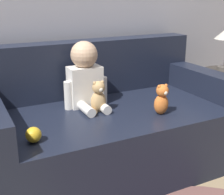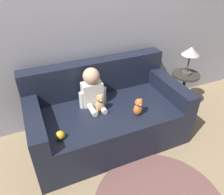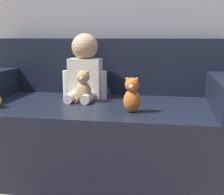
{
  "view_description": "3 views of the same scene",
  "coord_description": "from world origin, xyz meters",
  "px_view_note": "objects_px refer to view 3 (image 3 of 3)",
  "views": [
    {
      "loc": [
        -0.88,
        -1.77,
        1.19
      ],
      "look_at": [
        -0.02,
        -0.06,
        0.55
      ],
      "focal_mm": 50.0,
      "sensor_mm": 36.0,
      "label": 1
    },
    {
      "loc": [
        -0.73,
        -1.8,
        1.88
      ],
      "look_at": [
        0.02,
        -0.08,
        0.63
      ],
      "focal_mm": 35.0,
      "sensor_mm": 36.0,
      "label": 2
    },
    {
      "loc": [
        0.43,
        -1.95,
        0.87
      ],
      "look_at": [
        0.11,
        -0.15,
        0.51
      ],
      "focal_mm": 50.0,
      "sensor_mm": 36.0,
      "label": 3
    }
  ],
  "objects_px": {
    "plush_toy_side": "(132,95)",
    "couch": "(101,122)",
    "person_baby": "(85,69)",
    "teddy_bear_brown": "(83,87)"
  },
  "relations": [
    {
      "from": "teddy_bear_brown",
      "to": "plush_toy_side",
      "type": "xyz_separation_m",
      "value": [
        0.34,
        -0.22,
        0.0
      ]
    },
    {
      "from": "plush_toy_side",
      "to": "couch",
      "type": "bearing_deg",
      "value": 128.95
    },
    {
      "from": "person_baby",
      "to": "teddy_bear_brown",
      "type": "distance_m",
      "value": 0.18
    },
    {
      "from": "couch",
      "to": "plush_toy_side",
      "type": "relative_size",
      "value": 8.59
    },
    {
      "from": "person_baby",
      "to": "plush_toy_side",
      "type": "relative_size",
      "value": 2.23
    },
    {
      "from": "couch",
      "to": "plush_toy_side",
      "type": "bearing_deg",
      "value": -51.05
    },
    {
      "from": "person_baby",
      "to": "plush_toy_side",
      "type": "height_order",
      "value": "person_baby"
    },
    {
      "from": "plush_toy_side",
      "to": "person_baby",
      "type": "bearing_deg",
      "value": 135.46
    },
    {
      "from": "person_baby",
      "to": "plush_toy_side",
      "type": "bearing_deg",
      "value": -44.54
    },
    {
      "from": "couch",
      "to": "person_baby",
      "type": "height_order",
      "value": "person_baby"
    }
  ]
}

